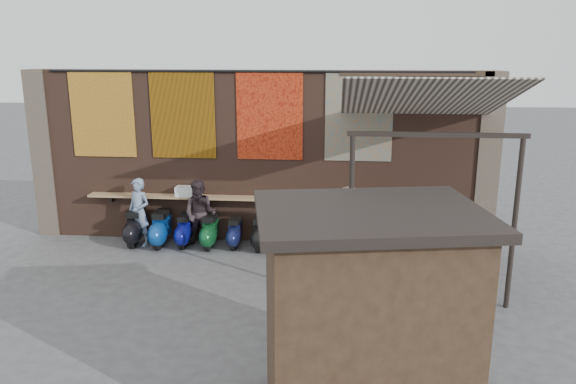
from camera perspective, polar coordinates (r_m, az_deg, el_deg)
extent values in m
plane|color=#474749|center=(11.20, -4.86, -9.23)|extent=(70.00, 70.00, 0.00)
cube|color=brown|center=(13.16, -3.03, 3.54)|extent=(10.00, 0.40, 4.00)
cube|color=#4C4238|center=(14.82, -23.40, 3.60)|extent=(0.50, 0.50, 4.00)
cube|color=#4C4238|center=(13.45, 19.51, 2.96)|extent=(0.50, 0.50, 4.00)
cube|color=#9E7A51|center=(13.01, -3.20, -0.66)|extent=(8.00, 0.32, 0.05)
cube|color=white|center=(13.26, -10.06, 0.06)|extent=(0.59, 0.28, 0.23)
cube|color=maroon|center=(13.78, -18.34, 7.54)|extent=(1.50, 0.02, 2.00)
cube|color=#BB710B|center=(13.15, -10.64, 7.72)|extent=(1.50, 0.02, 2.00)
cube|color=#C83E19|center=(12.75, -1.88, 7.75)|extent=(1.50, 0.02, 2.00)
cube|color=teal|center=(12.66, 7.22, 7.60)|extent=(1.50, 0.02, 2.00)
cylinder|color=black|center=(12.70, -3.30, 12.15)|extent=(9.50, 0.06, 0.06)
imported|color=#788DAF|center=(13.44, -14.88, -1.99)|extent=(0.68, 0.58, 1.59)
imported|color=#31262A|center=(13.02, -8.91, -2.23)|extent=(0.82, 0.67, 1.58)
imported|color=#172134|center=(10.78, 17.54, -6.00)|extent=(1.07, 0.81, 1.69)
imported|color=slate|center=(10.95, 12.65, -5.21)|extent=(1.13, 0.65, 1.74)
imported|color=#9E7E65|center=(11.71, 6.19, -3.59)|extent=(1.00, 1.00, 1.75)
cube|color=black|center=(7.09, 7.98, -12.65)|extent=(2.64, 2.16, 2.56)
cube|color=black|center=(6.59, 8.38, -2.24)|extent=(2.96, 2.47, 0.12)
cube|color=gold|center=(7.68, 6.61, -5.74)|extent=(1.19, 0.25, 0.50)
cube|color=#473321|center=(8.04, 6.42, -11.90)|extent=(1.94, 0.45, 0.06)
cube|color=beige|center=(11.15, 13.82, 9.22)|extent=(3.20, 3.28, 0.97)
cube|color=#33261C|center=(12.70, 12.89, 11.68)|extent=(3.30, 0.08, 0.12)
cube|color=black|center=(9.73, 14.93, 5.64)|extent=(3.00, 0.08, 0.08)
cylinder|color=black|center=(9.94, 6.36, -2.84)|extent=(0.09, 0.09, 3.10)
cylinder|color=black|center=(10.39, 22.01, -3.07)|extent=(0.09, 0.09, 3.10)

